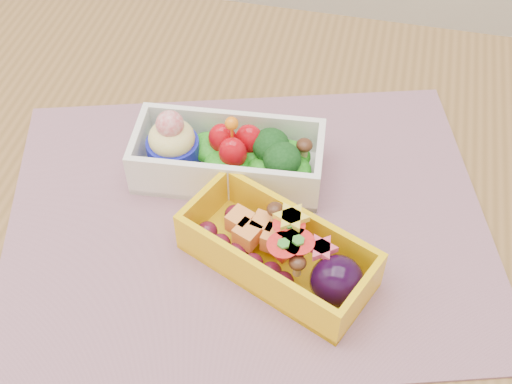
% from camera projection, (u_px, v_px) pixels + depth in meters
% --- Properties ---
extents(table, '(1.20, 0.80, 0.75)m').
position_uv_depth(table, '(264.00, 312.00, 0.70)').
color(table, brown).
rests_on(table, ground).
extents(placemat, '(0.54, 0.47, 0.00)m').
position_uv_depth(placemat, '(247.00, 221.00, 0.65)').
color(placemat, '#9F6D7D').
rests_on(placemat, table).
extents(bento_white, '(0.19, 0.10, 0.08)m').
position_uv_depth(bento_white, '(227.00, 156.00, 0.67)').
color(bento_white, white).
rests_on(bento_white, placemat).
extents(bento_yellow, '(0.19, 0.14, 0.06)m').
position_uv_depth(bento_yellow, '(281.00, 252.00, 0.59)').
color(bento_yellow, yellow).
rests_on(bento_yellow, placemat).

